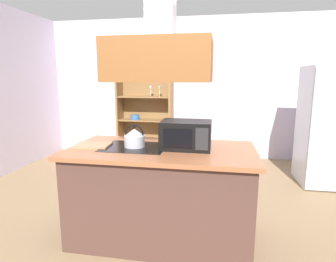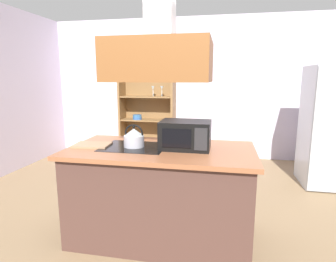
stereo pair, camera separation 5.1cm
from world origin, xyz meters
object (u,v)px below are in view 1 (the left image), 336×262
(refrigerator, at_px, (335,127))
(microwave, at_px, (186,135))
(kettle, at_px, (134,138))
(dish_cabinet, at_px, (146,116))
(cutting_board, at_px, (92,145))

(refrigerator, bearing_deg, microwave, -137.54)
(microwave, bearing_deg, kettle, -175.36)
(microwave, bearing_deg, refrigerator, 42.46)
(dish_cabinet, bearing_deg, cutting_board, -85.38)
(kettle, height_order, cutting_board, kettle)
(dish_cabinet, bearing_deg, refrigerator, -18.56)
(kettle, height_order, microwave, microwave)
(kettle, relative_size, cutting_board, 0.64)
(refrigerator, distance_m, cutting_board, 3.42)
(microwave, bearing_deg, dish_cabinet, 111.97)
(refrigerator, xyz_separation_m, microwave, (-1.96, -1.79, 0.17))
(cutting_board, bearing_deg, refrigerator, 33.12)
(cutting_board, xyz_separation_m, microwave, (0.91, 0.08, 0.12))
(kettle, bearing_deg, microwave, 4.64)
(cutting_board, bearing_deg, kettle, 5.16)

